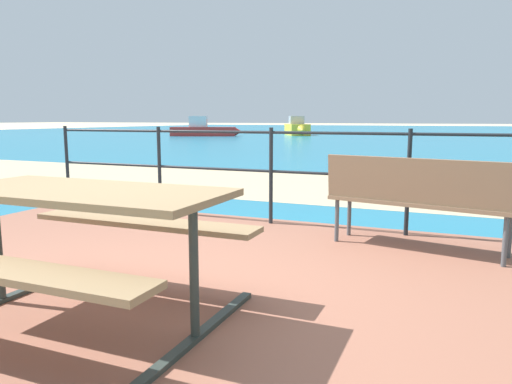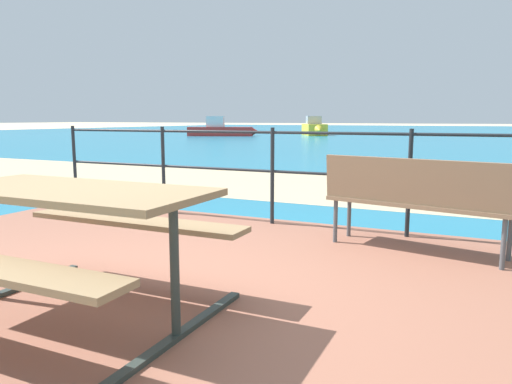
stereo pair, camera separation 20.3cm
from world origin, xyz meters
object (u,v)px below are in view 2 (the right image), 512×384
Objects in this scene: park_bench at (415,196)px; boat_near at (314,129)px; boat_mid at (221,130)px; picnic_table at (71,218)px.

park_bench is 0.41× the size of boat_near.
boat_mid is (-5.52, -4.28, -0.06)m from boat_near.
park_bench is (1.65, 2.31, -0.09)m from picnic_table.
park_bench is 30.48m from boat_mid.
park_bench is at bearing -78.47° from boat_mid.
boat_near reaches higher than park_bench.
boat_near reaches higher than boat_mid.
boat_mid is (-14.58, 28.10, -0.22)m from picnic_table.
picnic_table is 31.66m from boat_mid.
picnic_table is 1.00× the size of park_bench.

